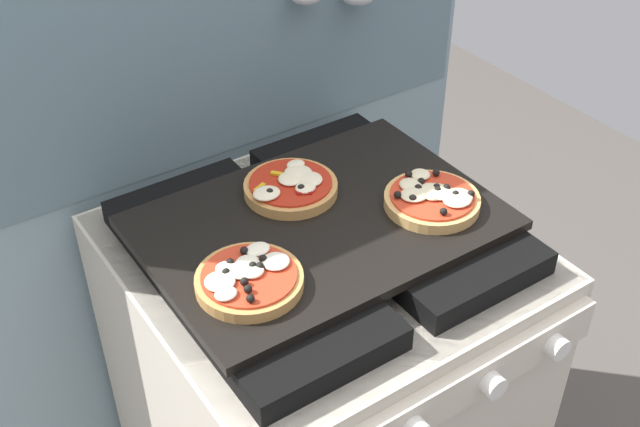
% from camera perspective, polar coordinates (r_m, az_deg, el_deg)
% --- Properties ---
extents(kitchen_backsplash, '(1.10, 0.09, 1.55)m').
position_cam_1_polar(kitchen_backsplash, '(1.55, -6.88, 2.10)').
color(kitchen_backsplash, '#7A939E').
rests_on(kitchen_backsplash, ground_plane).
extents(stove, '(0.60, 0.64, 0.90)m').
position_cam_1_polar(stove, '(1.56, 0.03, -14.15)').
color(stove, beige).
rests_on(stove, ground_plane).
extents(baking_tray, '(0.54, 0.38, 0.02)m').
position_cam_1_polar(baking_tray, '(1.24, -0.00, -0.67)').
color(baking_tray, black).
rests_on(baking_tray, stove).
extents(pizza_left, '(0.15, 0.15, 0.03)m').
position_cam_1_polar(pizza_left, '(1.11, -5.17, -4.64)').
color(pizza_left, '#C18947').
rests_on(pizza_left, baking_tray).
extents(pizza_right, '(0.15, 0.15, 0.03)m').
position_cam_1_polar(pizza_right, '(1.27, 8.06, 1.09)').
color(pizza_right, tan).
rests_on(pizza_right, baking_tray).
extents(pizza_center, '(0.15, 0.15, 0.03)m').
position_cam_1_polar(pizza_center, '(1.28, -2.15, 1.95)').
color(pizza_center, '#C18947').
rests_on(pizza_center, baking_tray).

